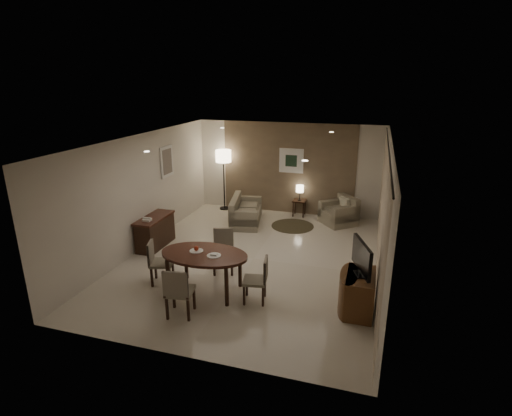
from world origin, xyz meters
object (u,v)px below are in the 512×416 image
(console_desk, at_px, (155,232))
(sofa, at_px, (246,210))
(dining_table, at_px, (205,272))
(floor_lamp, at_px, (224,180))
(chair_near, at_px, (180,291))
(chair_far, at_px, (223,252))
(armchair, at_px, (339,211))
(side_table, at_px, (299,208))
(tv_cabinet, at_px, (360,293))
(chair_left, at_px, (162,262))
(chair_right, at_px, (255,280))

(console_desk, height_order, sofa, console_desk)
(dining_table, bearing_deg, floor_lamp, 106.92)
(chair_near, height_order, floor_lamp, floor_lamp)
(chair_far, xyz_separation_m, armchair, (2.02, 3.67, -0.07))
(chair_near, xyz_separation_m, side_table, (0.96, 5.75, -0.22))
(armchair, height_order, floor_lamp, floor_lamp)
(console_desk, distance_m, chair_near, 3.17)
(chair_far, height_order, armchair, chair_far)
(dining_table, relative_size, sofa, 1.09)
(sofa, bearing_deg, chair_near, 172.39)
(tv_cabinet, distance_m, sofa, 4.97)
(chair_far, xyz_separation_m, chair_left, (-1.00, -0.78, -0.02))
(tv_cabinet, xyz_separation_m, floor_lamp, (-4.34, 4.72, 0.58))
(dining_table, height_order, sofa, dining_table)
(dining_table, distance_m, chair_right, 1.01)
(tv_cabinet, height_order, chair_left, chair_left)
(console_desk, height_order, chair_near, chair_near)
(chair_near, height_order, sofa, chair_near)
(side_table, bearing_deg, chair_left, -110.84)
(chair_right, bearing_deg, side_table, 171.68)
(chair_near, bearing_deg, chair_far, -104.08)
(sofa, xyz_separation_m, side_table, (1.32, 1.03, -0.12))
(chair_left, bearing_deg, chair_near, -154.74)
(armchair, bearing_deg, chair_left, -74.22)
(chair_right, bearing_deg, chair_left, -103.74)
(armchair, height_order, side_table, armchair)
(side_table, bearing_deg, chair_right, -88.50)
(chair_near, bearing_deg, floor_lamp, -86.15)
(console_desk, relative_size, sofa, 0.77)
(console_desk, bearing_deg, side_table, 48.14)
(chair_far, xyz_separation_m, sofa, (-0.49, 3.01, -0.09))
(chair_near, relative_size, chair_left, 1.05)
(sofa, bearing_deg, tv_cabinet, -150.35)
(sofa, relative_size, floor_lamp, 0.84)
(dining_table, height_order, side_table, dining_table)
(armchair, xyz_separation_m, floor_lamp, (-3.54, 0.34, 0.54))
(tv_cabinet, xyz_separation_m, sofa, (-3.30, 3.72, 0.01))
(tv_cabinet, bearing_deg, chair_far, 165.90)
(chair_far, bearing_deg, chair_left, -159.97)
(chair_left, xyz_separation_m, sofa, (0.51, 3.79, -0.07))
(chair_near, relative_size, armchair, 1.07)
(chair_far, height_order, side_table, chair_far)
(dining_table, height_order, chair_left, chair_left)
(chair_near, distance_m, sofa, 4.73)
(chair_near, relative_size, chair_far, 1.02)
(tv_cabinet, bearing_deg, side_table, 112.61)
(chair_left, relative_size, sofa, 0.57)
(dining_table, bearing_deg, console_desk, 140.97)
(console_desk, relative_size, side_table, 2.50)
(chair_near, height_order, chair_far, chair_near)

